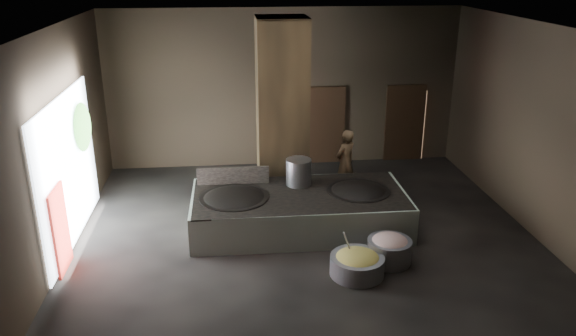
{
  "coord_description": "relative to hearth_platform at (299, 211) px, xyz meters",
  "views": [
    {
      "loc": [
        -1.55,
        -11.18,
        5.75
      ],
      "look_at": [
        -0.28,
        0.74,
        1.25
      ],
      "focal_mm": 35.0,
      "sensor_mm": 36.0,
      "label": 1
    }
  ],
  "objects": [
    {
      "name": "tree_silhouette",
      "position": [
        -4.76,
        1.1,
        1.79
      ],
      "size": [
        0.28,
        1.1,
        1.1
      ],
      "primitive_type": "ellipsoid",
      "color": "#194714",
      "rests_on": "left_opening"
    },
    {
      "name": "stock_pot",
      "position": [
        0.05,
        0.55,
        0.72
      ],
      "size": [
        0.58,
        0.58,
        0.62
      ],
      "primitive_type": "cylinder",
      "color": "#97989E",
      "rests_on": "hearth_platform"
    },
    {
      "name": "ceiling",
      "position": [
        0.09,
        -0.2,
        4.14
      ],
      "size": [
        10.0,
        9.0,
        0.1
      ],
      "primitive_type": "cube",
      "color": "black",
      "rests_on": "back_wall"
    },
    {
      "name": "wok_left",
      "position": [
        -1.45,
        -0.05,
        0.34
      ],
      "size": [
        1.5,
        1.5,
        0.41
      ],
      "primitive_type": "ellipsoid",
      "color": "black",
      "rests_on": "hearth_platform"
    },
    {
      "name": "veg_basin",
      "position": [
        0.86,
        -2.12,
        -0.22
      ],
      "size": [
        1.33,
        1.33,
        0.39
      ],
      "primitive_type": "cylinder",
      "rotation": [
        0.0,
        0.0,
        -0.33
      ],
      "color": "gray",
      "rests_on": "ground"
    },
    {
      "name": "front_wall",
      "position": [
        0.09,
        -4.75,
        1.84
      ],
      "size": [
        10.0,
        0.1,
        4.5
      ],
      "primitive_type": "cube",
      "color": "black",
      "rests_on": "ground"
    },
    {
      "name": "doorway_far_glow",
      "position": [
        3.85,
        4.24,
        0.64
      ],
      "size": [
        0.89,
        0.04,
        2.1
      ],
      "primitive_type": "cube",
      "color": "#8C6647",
      "rests_on": "ground"
    },
    {
      "name": "splash_guard",
      "position": [
        -1.45,
        0.75,
        0.62
      ],
      "size": [
        1.66,
        0.08,
        0.41
      ],
      "primitive_type": "cube",
      "rotation": [
        0.0,
        0.0,
        -0.01
      ],
      "color": "black",
      "rests_on": "hearth_platform"
    },
    {
      "name": "pillar",
      "position": [
        -0.21,
        1.7,
        1.84
      ],
      "size": [
        1.2,
        1.2,
        4.5
      ],
      "primitive_type": "cube",
      "color": "black",
      "rests_on": "ground"
    },
    {
      "name": "wok_right_rim",
      "position": [
        1.35,
        0.05,
        0.41
      ],
      "size": [
        1.43,
        1.43,
        0.05
      ],
      "primitive_type": "cylinder",
      "color": "black",
      "rests_on": "hearth_platform"
    },
    {
      "name": "meat_fill",
      "position": [
        1.6,
        -1.72,
        0.04
      ],
      "size": [
        0.73,
        0.73,
        0.28
      ],
      "primitive_type": "ellipsoid",
      "color": "#A96B65",
      "rests_on": "meat_basin"
    },
    {
      "name": "veg_fill",
      "position": [
        0.86,
        -2.12,
        -0.06
      ],
      "size": [
        0.86,
        0.86,
        0.27
      ],
      "primitive_type": "ellipsoid",
      "color": "#87A54F",
      "rests_on": "veg_basin"
    },
    {
      "name": "meat_basin",
      "position": [
        1.6,
        -1.72,
        -0.17
      ],
      "size": [
        1.04,
        1.04,
        0.48
      ],
      "primitive_type": "cylinder",
      "rotation": [
        0.0,
        0.0,
        0.2
      ],
      "color": "gray",
      "rests_on": "ground"
    },
    {
      "name": "ladle",
      "position": [
        0.71,
        -1.97,
        0.14
      ],
      "size": [
        0.31,
        0.32,
        0.75
      ],
      "primitive_type": "cylinder",
      "rotation": [
        0.49,
        0.0,
        -0.77
      ],
      "color": "#97989E",
      "rests_on": "veg_basin"
    },
    {
      "name": "cook",
      "position": [
        1.42,
        1.84,
        0.44
      ],
      "size": [
        0.74,
        0.69,
        1.71
      ],
      "primitive_type": "imported",
      "rotation": [
        0.0,
        0.0,
        3.77
      ],
      "color": "brown",
      "rests_on": "ground"
    },
    {
      "name": "pavilion_sliver",
      "position": [
        -4.79,
        -1.3,
        0.44
      ],
      "size": [
        0.05,
        0.9,
        1.7
      ],
      "primitive_type": "cube",
      "color": "maroon",
      "rests_on": "ground"
    },
    {
      "name": "doorway_far",
      "position": [
        3.69,
        4.25,
        0.69
      ],
      "size": [
        1.18,
        0.08,
        2.38
      ],
      "primitive_type": "cube",
      "color": "black",
      "rests_on": "ground"
    },
    {
      "name": "left_opening",
      "position": [
        -4.86,
        -0.0,
        1.19
      ],
      "size": [
        0.04,
        4.2,
        3.1
      ],
      "primitive_type": "cube",
      "color": "white",
      "rests_on": "ground"
    },
    {
      "name": "hearth_platform",
      "position": [
        0.0,
        0.0,
        0.0
      ],
      "size": [
        4.79,
        2.33,
        0.83
      ],
      "primitive_type": "cube",
      "rotation": [
        0.0,
        0.0,
        -0.01
      ],
      "color": "silver",
      "rests_on": "ground"
    },
    {
      "name": "back_wall",
      "position": [
        0.09,
        4.35,
        1.84
      ],
      "size": [
        10.0,
        0.1,
        4.5
      ],
      "primitive_type": "cube",
      "color": "black",
      "rests_on": "ground"
    },
    {
      "name": "floor",
      "position": [
        0.09,
        -0.2,
        -0.46
      ],
      "size": [
        10.0,
        9.0,
        0.1
      ],
      "primitive_type": "cube",
      "color": "black",
      "rests_on": "ground"
    },
    {
      "name": "left_wall",
      "position": [
        -4.96,
        -0.2,
        1.84
      ],
      "size": [
        0.1,
        9.0,
        4.5
      ],
      "primitive_type": "cube",
      "color": "black",
      "rests_on": "ground"
    },
    {
      "name": "doorway_near_glow",
      "position": [
        1.3,
        4.41,
        0.64
      ],
      "size": [
        0.9,
        0.04,
        2.13
      ],
      "primitive_type": "cube",
      "color": "#8C6647",
      "rests_on": "ground"
    },
    {
      "name": "platform_cap",
      "position": [
        0.0,
        0.0,
        0.4
      ],
      "size": [
        4.66,
        2.24,
        0.03
      ],
      "primitive_type": "cube",
      "color": "black",
      "rests_on": "hearth_platform"
    },
    {
      "name": "right_wall",
      "position": [
        5.14,
        -0.2,
        1.84
      ],
      "size": [
        0.1,
        9.0,
        4.5
      ],
      "primitive_type": "cube",
      "color": "black",
      "rests_on": "ground"
    },
    {
      "name": "wok_left_rim",
      "position": [
        -1.45,
        -0.05,
        0.41
      ],
      "size": [
        1.53,
        1.53,
        0.05
      ],
      "primitive_type": "cylinder",
      "color": "black",
      "rests_on": "hearth_platform"
    },
    {
      "name": "doorway_near",
      "position": [
        1.29,
        4.25,
        0.69
      ],
      "size": [
        1.18,
        0.08,
        2.38
      ],
      "primitive_type": "cube",
      "color": "black",
      "rests_on": "ground"
    },
    {
      "name": "wok_right",
      "position": [
        1.35,
        0.05,
        0.34
      ],
      "size": [
        1.4,
        1.4,
        0.39
      ],
      "primitive_type": "ellipsoid",
      "color": "black",
      "rests_on": "hearth_platform"
    }
  ]
}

